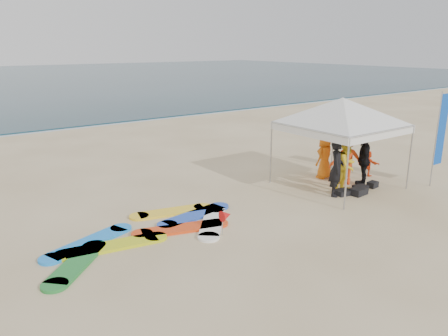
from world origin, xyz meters
TOP-DOWN VIEW (x-y plane):
  - ground at (0.00, 0.00)m, footprint 120.00×120.00m
  - shoreline_foam at (0.00, 18.20)m, footprint 160.00×1.20m
  - person_black_a at (3.84, 1.38)m, footprint 0.78×0.73m
  - person_yellow at (4.51, 1.52)m, footprint 0.90×0.75m
  - person_orange_a at (5.07, 1.98)m, footprint 1.31×1.17m
  - person_black_b at (5.40, 1.53)m, footprint 1.07×1.02m
  - person_orange_b at (5.01, 2.88)m, footprint 0.84×0.62m
  - person_seated at (6.50, 2.13)m, footprint 0.28×0.86m
  - canopy_tent at (4.67, 1.99)m, footprint 4.50×4.50m
  - feather_flag at (7.42, 0.10)m, footprint 0.54×0.04m
  - marker_pennant at (-0.68, 1.06)m, footprint 0.28×0.28m
  - gear_pile at (4.63, 1.12)m, footprint 1.86×0.73m
  - surfboard_spread at (-2.18, 2.23)m, footprint 5.39×2.76m

SIDE VIEW (x-z plane):
  - ground at x=0.00m, z-range 0.00..0.00m
  - shoreline_foam at x=0.00m, z-range 0.00..0.01m
  - surfboard_spread at x=-2.18m, z-range 0.00..0.07m
  - gear_pile at x=4.63m, z-range -0.01..0.21m
  - person_seated at x=6.50m, z-range 0.00..0.93m
  - marker_pennant at x=-0.68m, z-range 0.18..0.81m
  - person_orange_b at x=5.01m, z-range 0.00..1.57m
  - person_yellow at x=4.51m, z-range 0.00..1.69m
  - person_orange_a at x=5.07m, z-range 0.00..1.76m
  - person_black_b at x=5.40m, z-range 0.00..1.79m
  - person_black_a at x=3.84m, z-range 0.00..1.80m
  - feather_flag at x=7.42m, z-range 0.28..3.45m
  - canopy_tent at x=4.67m, z-range 1.26..4.65m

